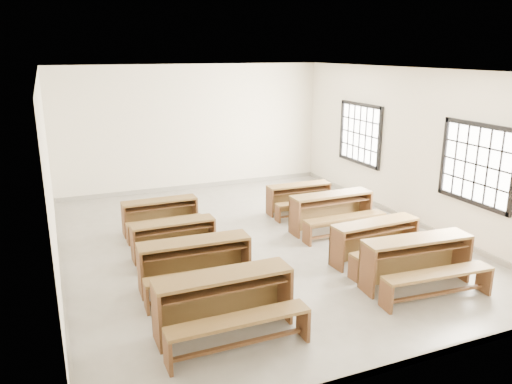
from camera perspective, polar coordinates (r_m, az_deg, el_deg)
name	(u,v)px	position (r m, az deg, el deg)	size (l,w,h in m)	color
room	(261,130)	(9.02, 0.53, 7.06)	(8.50, 8.50, 3.20)	gray
desk_set_0	(225,300)	(6.51, -3.54, -12.19)	(1.79, 0.94, 0.80)	brown
desk_set_1	(196,261)	(7.71, -6.91, -7.81)	(1.73, 0.94, 0.76)	brown
desk_set_2	(174,237)	(8.89, -9.32, -5.07)	(1.46, 0.77, 0.66)	brown
desk_set_3	(161,214)	(10.14, -10.85, -2.44)	(1.48, 0.78, 0.66)	brown
desk_set_4	(418,259)	(8.07, 18.05, -7.31)	(1.81, 1.03, 0.79)	brown
desk_set_5	(377,239)	(8.82, 13.61, -5.23)	(1.64, 0.92, 0.72)	brown
desk_set_6	(332,210)	(10.14, 8.73, -1.99)	(1.72, 0.90, 0.77)	brown
desk_set_7	(300,196)	(11.19, 5.00, -0.50)	(1.47, 0.79, 0.65)	brown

